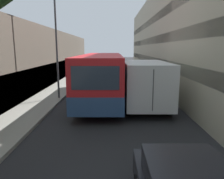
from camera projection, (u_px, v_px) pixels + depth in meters
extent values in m
plane|color=#232326|center=(112.00, 105.00, 13.43)|extent=(150.00, 150.00, 0.00)
cube|color=gray|center=(40.00, 104.00, 13.45)|extent=(2.23, 60.00, 0.16)
cube|color=black|center=(12.00, 88.00, 13.28)|extent=(1.08, 60.00, 2.11)
cube|color=#B7AD93|center=(202.00, 30.00, 12.56)|extent=(2.40, 60.00, 9.02)
cube|color=#333D47|center=(188.00, 69.00, 12.98)|extent=(1.08, 60.00, 0.70)
cube|color=#333D47|center=(190.00, 35.00, 12.61)|extent=(1.08, 60.00, 0.70)
cube|color=red|center=(102.00, 74.00, 14.95)|extent=(2.56, 11.03, 2.61)
cube|color=#2D4C7A|center=(102.00, 86.00, 15.11)|extent=(2.59, 11.05, 0.90)
cube|color=#2D3847|center=(102.00, 68.00, 14.87)|extent=(2.60, 10.15, 0.84)
cube|color=#2D3847|center=(95.00, 78.00, 9.43)|extent=(2.10, 0.04, 1.05)
cylinder|color=black|center=(91.00, 84.00, 18.54)|extent=(0.24, 1.00, 1.00)
cylinder|color=black|center=(117.00, 84.00, 18.53)|extent=(0.24, 1.00, 1.00)
cylinder|color=black|center=(78.00, 104.00, 11.82)|extent=(0.24, 1.00, 1.00)
cylinder|color=black|center=(120.00, 104.00, 11.81)|extent=(0.24, 1.00, 1.00)
cube|color=silver|center=(138.00, 77.00, 16.02)|extent=(2.30, 1.97, 1.92)
cube|color=silver|center=(145.00, 82.00, 12.52)|extent=(2.40, 5.08, 2.29)
cube|color=#4C4C4C|center=(153.00, 90.00, 10.02)|extent=(0.05, 0.02, 1.94)
cylinder|color=black|center=(123.00, 89.00, 16.19)|extent=(0.22, 0.96, 0.96)
cylinder|color=black|center=(153.00, 89.00, 16.17)|extent=(0.22, 0.96, 0.96)
cylinder|color=black|center=(128.00, 106.00, 11.35)|extent=(0.22, 0.96, 0.96)
cylinder|color=black|center=(169.00, 107.00, 11.34)|extent=(0.22, 0.96, 0.96)
cylinder|color=#38383D|center=(56.00, 41.00, 14.09)|extent=(0.12, 0.12, 7.52)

